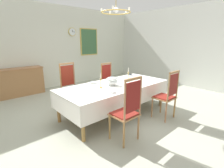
% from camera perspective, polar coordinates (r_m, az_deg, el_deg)
% --- Properties ---
extents(ground, '(7.68, 6.35, 0.04)m').
position_cam_1_polar(ground, '(4.40, -1.02, -9.18)').
color(ground, '#B2B6A3').
extents(back_wall, '(7.68, 0.08, 3.05)m').
position_cam_1_polar(back_wall, '(6.78, -19.73, 11.93)').
color(back_wall, silver).
rests_on(back_wall, ground).
extents(right_wall, '(0.08, 6.35, 3.05)m').
position_cam_1_polar(right_wall, '(7.19, 23.35, 11.72)').
color(right_wall, silver).
rests_on(right_wall, ground).
extents(dining_table, '(2.72, 1.19, 0.74)m').
position_cam_1_polar(dining_table, '(3.99, 1.21, -1.15)').
color(dining_table, olive).
rests_on(dining_table, ground).
extents(tablecloth, '(2.74, 1.21, 0.40)m').
position_cam_1_polar(tablecloth, '(4.00, 1.21, -1.51)').
color(tablecloth, white).
rests_on(tablecloth, dining_table).
extents(chair_south_a, '(0.44, 0.42, 1.20)m').
position_cam_1_polar(chair_south_a, '(2.90, 5.30, -8.83)').
color(chair_south_a, '#A67C45').
rests_on(chair_south_a, ground).
extents(chair_north_a, '(0.44, 0.42, 1.21)m').
position_cam_1_polar(chair_north_a, '(4.43, -14.21, -0.77)').
color(chair_north_a, '#A96E3E').
rests_on(chair_north_a, ground).
extents(chair_south_b, '(0.44, 0.42, 1.14)m').
position_cam_1_polar(chair_south_b, '(3.94, 18.52, -3.42)').
color(chair_south_b, '#9B6D48').
rests_on(chair_south_b, ground).
extents(chair_north_b, '(0.44, 0.42, 1.09)m').
position_cam_1_polar(chair_north_b, '(5.17, -1.04, 1.45)').
color(chair_north_b, '#A96C3E').
rests_on(chair_north_b, ground).
extents(soup_tureen, '(0.28, 0.28, 0.22)m').
position_cam_1_polar(soup_tureen, '(3.87, -0.04, 1.09)').
color(soup_tureen, white).
rests_on(soup_tureen, tablecloth).
extents(candlestick_west, '(0.07, 0.07, 0.33)m').
position_cam_1_polar(candlestick_west, '(3.66, -3.89, 0.63)').
color(candlestick_west, gold).
rests_on(candlestick_west, tablecloth).
extents(candlestick_east, '(0.07, 0.07, 0.35)m').
position_cam_1_polar(candlestick_east, '(4.26, 5.63, 2.75)').
color(candlestick_east, gold).
rests_on(candlestick_east, tablecloth).
extents(bowl_near_left, '(0.18, 0.18, 0.04)m').
position_cam_1_polar(bowl_near_left, '(4.10, -6.41, 0.53)').
color(bowl_near_left, white).
rests_on(bowl_near_left, tablecloth).
extents(bowl_near_right, '(0.16, 0.16, 0.03)m').
position_cam_1_polar(bowl_near_right, '(5.02, 6.31, 3.14)').
color(bowl_near_right, white).
rests_on(bowl_near_right, tablecloth).
extents(bowl_far_left, '(0.15, 0.15, 0.03)m').
position_cam_1_polar(bowl_far_left, '(3.36, 0.29, -2.66)').
color(bowl_far_left, white).
rests_on(bowl_far_left, tablecloth).
extents(spoon_primary, '(0.04, 0.18, 0.01)m').
position_cam_1_polar(spoon_primary, '(4.06, -8.03, 0.09)').
color(spoon_primary, gold).
rests_on(spoon_primary, tablecloth).
extents(spoon_secondary, '(0.03, 0.18, 0.01)m').
position_cam_1_polar(spoon_secondary, '(5.12, 6.89, 3.20)').
color(spoon_secondary, gold).
rests_on(spoon_secondary, tablecloth).
extents(sideboard, '(1.44, 0.48, 0.90)m').
position_cam_1_polar(sideboard, '(6.20, -29.22, 0.67)').
color(sideboard, '#A37246').
rests_on(sideboard, ground).
extents(mounted_clock, '(0.32, 0.06, 0.32)m').
position_cam_1_polar(mounted_clock, '(7.08, -13.61, 17.11)').
color(mounted_clock, '#D1B251').
extents(framed_painting, '(0.86, 0.05, 1.13)m').
position_cam_1_polar(framed_painting, '(7.50, -7.94, 14.21)').
color(framed_painting, '#D1B251').
extents(chandelier, '(0.65, 0.65, 0.66)m').
position_cam_1_polar(chandelier, '(3.89, 1.36, 23.74)').
color(chandelier, gold).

